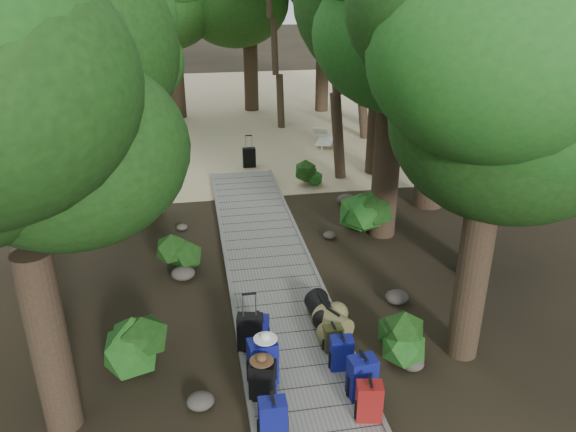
{
  "coord_description": "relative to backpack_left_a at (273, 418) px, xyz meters",
  "views": [
    {
      "loc": [
        -1.56,
        -10.46,
        6.29
      ],
      "look_at": [
        0.54,
        1.28,
        1.0
      ],
      "focal_mm": 35.0,
      "sensor_mm": 36.0,
      "label": 1
    }
  ],
  "objects": [
    {
      "name": "tree_right_b",
      "position": [
        5.16,
        4.07,
        4.49
      ],
      "size": [
        5.58,
        5.58,
        9.96
      ],
      "primitive_type": null,
      "color": "black",
      "rests_on": "ground"
    },
    {
      "name": "rock_left_a",
      "position": [
        -1.0,
        0.93,
        -0.37
      ],
      "size": [
        0.43,
        0.39,
        0.24
      ],
      "primitive_type": null,
      "color": "#4C473F",
      "rests_on": "ground"
    },
    {
      "name": "backpack_right_b",
      "position": [
        1.5,
        0.64,
        0.01
      ],
      "size": [
        0.46,
        0.34,
        0.77
      ],
      "primitive_type": null,
      "rotation": [
        0.0,
        0.0,
        0.11
      ],
      "color": "navy",
      "rests_on": "boardwalk"
    },
    {
      "name": "rock_left_b",
      "position": [
        -1.94,
        2.07,
        -0.39
      ],
      "size": [
        0.35,
        0.32,
        0.19
      ],
      "primitive_type": null,
      "color": "#4C473F",
      "rests_on": "ground"
    },
    {
      "name": "rock_right_b",
      "position": [
        3.06,
        3.25,
        -0.36
      ],
      "size": [
        0.49,
        0.44,
        0.27
      ],
      "primitive_type": null,
      "color": "#4C473F",
      "rests_on": "ground"
    },
    {
      "name": "tree_back_b",
      "position": [
        2.16,
        20.68,
        4.26
      ],
      "size": [
        5.33,
        5.33,
        9.51
      ],
      "primitive_type": null,
      "color": "black",
      "rests_on": "ground"
    },
    {
      "name": "backpack_left_b",
      "position": [
        -0.02,
        0.86,
        -0.01
      ],
      "size": [
        0.46,
        0.4,
        0.72
      ],
      "primitive_type": null,
      "rotation": [
        0.0,
        0.0,
        -0.34
      ],
      "color": "black",
      "rests_on": "boardwalk"
    },
    {
      "name": "shrub_right_a",
      "position": [
        2.63,
        1.53,
        -0.08
      ],
      "size": [
        0.91,
        0.91,
        0.81
      ],
      "primitive_type": null,
      "color": "#174D17",
      "rests_on": "ground"
    },
    {
      "name": "backpack_left_c",
      "position": [
        0.03,
        1.24,
        0.06
      ],
      "size": [
        0.49,
        0.38,
        0.85
      ],
      "primitive_type": null,
      "rotation": [
        0.0,
        0.0,
        0.11
      ],
      "color": "navy",
      "rests_on": "boardwalk"
    },
    {
      "name": "boardwalk",
      "position": [
        0.71,
        5.46,
        -0.43
      ],
      "size": [
        2.0,
        12.0,
        0.12
      ],
      "primitive_type": "cube",
      "color": "slate",
      "rests_on": "ground"
    },
    {
      "name": "rock_right_c",
      "position": [
        2.43,
        6.4,
        -0.4
      ],
      "size": [
        0.33,
        0.3,
        0.18
      ],
      "primitive_type": null,
      "color": "#4C473F",
      "rests_on": "ground"
    },
    {
      "name": "shrub_right_b",
      "position": [
        3.45,
        6.6,
        0.12
      ],
      "size": [
        1.35,
        1.35,
        1.22
      ],
      "primitive_type": null,
      "color": "#174D17",
      "rests_on": "ground"
    },
    {
      "name": "duffel_right_khaki",
      "position": [
        1.46,
        2.29,
        -0.14
      ],
      "size": [
        0.72,
        0.81,
        0.45
      ],
      "primitive_type": null,
      "rotation": [
        0.0,
        0.0,
        0.5
      ],
      "color": "olive",
      "rests_on": "boardwalk"
    },
    {
      "name": "tree_left_c",
      "position": [
        -3.03,
        7.89,
        3.04
      ],
      "size": [
        4.06,
        4.06,
        7.07
      ],
      "primitive_type": null,
      "color": "black",
      "rests_on": "ground"
    },
    {
      "name": "sand_beach",
      "position": [
        0.71,
        20.46,
        -0.48
      ],
      "size": [
        40.0,
        22.0,
        0.02
      ],
      "primitive_type": "cube",
      "color": "tan",
      "rests_on": "ground"
    },
    {
      "name": "shrub_left_a",
      "position": [
        -1.93,
        1.91,
        0.05
      ],
      "size": [
        1.2,
        1.2,
        1.08
      ],
      "primitive_type": null,
      "color": "#174D17",
      "rests_on": "ground"
    },
    {
      "name": "rock_right_a",
      "position": [
        2.6,
        1.22,
        -0.38
      ],
      "size": [
        0.41,
        0.37,
        0.22
      ],
      "primitive_type": null,
      "color": "#4C473F",
      "rests_on": "ground"
    },
    {
      "name": "lone_suitcase_on_sand",
      "position": [
        1.07,
        12.26,
        -0.14
      ],
      "size": [
        0.43,
        0.25,
        0.67
      ],
      "primitive_type": null,
      "rotation": [
        0.0,
        0.0,
        0.02
      ],
      "color": "black",
      "rests_on": "sand_beach"
    },
    {
      "name": "shrub_left_c",
      "position": [
        -2.14,
        8.47,
        -0.03
      ],
      "size": [
        1.03,
        1.03,
        0.92
      ],
      "primitive_type": null,
      "color": "#174D17",
      "rests_on": "ground"
    },
    {
      "name": "palm_left_a",
      "position": [
        -3.74,
        10.37,
        2.77
      ],
      "size": [
        4.1,
        4.1,
        6.52
      ],
      "primitive_type": null,
      "color": "#123A10",
      "rests_on": "ground"
    },
    {
      "name": "rock_left_d",
      "position": [
        -1.25,
        7.56,
        -0.41
      ],
      "size": [
        0.29,
        0.26,
        0.16
      ],
      "primitive_type": null,
      "color": "#4C473F",
      "rests_on": "ground"
    },
    {
      "name": "backpack_right_a",
      "position": [
        1.46,
        0.15,
        -0.03
      ],
      "size": [
        0.42,
        0.33,
        0.68
      ],
      "primitive_type": null,
      "rotation": [
        0.0,
        0.0,
        -0.18
      ],
      "color": "maroon",
      "rests_on": "boardwalk"
    },
    {
      "name": "tree_right_c",
      "position": [
        3.82,
        6.43,
        4.26
      ],
      "size": [
        5.49,
        5.49,
        9.5
      ],
      "primitive_type": null,
      "color": "black",
      "rests_on": "ground"
    },
    {
      "name": "backpack_right_c",
      "position": [
        1.36,
        1.34,
        -0.05
      ],
      "size": [
        0.39,
        0.29,
        0.64
      ],
      "primitive_type": null,
      "rotation": [
        0.0,
        0.0,
        -0.07
      ],
      "color": "navy",
      "rests_on": "boardwalk"
    },
    {
      "name": "tree_right_f",
      "position": [
        7.33,
        14.35,
        4.01
      ],
      "size": [
        5.04,
        5.04,
        9.01
      ],
      "primitive_type": null,
      "color": "black",
      "rests_on": "ground"
    },
    {
      "name": "tree_left_a",
      "position": [
        -3.02,
        0.95,
        3.31
      ],
      "size": [
        4.56,
        4.56,
        7.6
      ],
      "primitive_type": null,
      "color": "black",
      "rests_on": "ground"
    },
    {
      "name": "tree_back_d",
      "position": [
        -4.59,
        18.64,
        3.7
      ],
      "size": [
        5.03,
        5.03,
        8.38
      ],
      "primitive_type": null,
      "color": "black",
      "rests_on": "ground"
    },
    {
      "name": "duffel_right_black",
      "position": [
        1.35,
        2.78,
        -0.15
      ],
      "size": [
        0.5,
        0.75,
        0.45
      ],
      "primitive_type": null,
      "rotation": [
        0.0,
        0.0,
        0.07
      ],
      "color": "black",
      "rests_on": "boardwalk"
    },
    {
      "name": "suitcase_on_boardwalk",
      "position": [
        -0.08,
        2.11,
        -0.03
      ],
      "size": [
        0.49,
        0.34,
        0.69
      ],
      "primitive_type": null,
      "rotation": [
        0.0,
        0.0,
        -0.22
      ],
      "color": "black",
      "rests_on": "boardwalk"
    },
    {
      "name": "hat_brown",
      "position": [
        -0.04,
        0.82,
        0.41
      ],
      "size": [
        0.37,
        0.37,
        0.11
      ],
      "primitive_type": null,
      "color": "#51351E",
      "rests_on": "backpack_left_b"
    },
    {
      "name": "backpack_left_d",
      "position": [
        0.06,
        2.25,
        -0.07
      ],
      "size": [
        0.47,
        0.4,
        0.6
      ],
      "primitive_type": null,
      "rotation": [
        0.0,
        0.0,
        -0.33
      ],
      "color": "navy",
      "rests_on": "boardwalk"
    },
    {
      "name": "hat_white",
      "position": [
        0.07,
        1.18,
        0.54
      ],
      "size": [
        0.38,
        0.38,
        0.13
      ],
      "primitive_type": null,
      "color": "silver",
      "rests_on": "backpack_left_c"
    },
    {
      "name": "shrub_right_c",
      "position": [
        2.75,
        10.3,
        -0.16
      ],
      "size": [
        0.73,
        0.73,
        0.66
      ],
      "primitive_type": null,
      "color": "#174D17",
      "rests_on": "ground"
    },
    {
      "name": "ground",
      "position": [
        0.71,
        4.46,
        -0.49
      ],
      "size": [
        120.0,
        120.0,
        0.0
      ],
      "primitive_type": "plane",
      "color": "black",
      "rests_on": "ground"
    },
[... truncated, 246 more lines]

